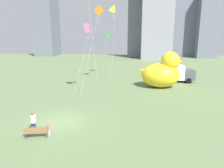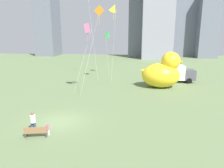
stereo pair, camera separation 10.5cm
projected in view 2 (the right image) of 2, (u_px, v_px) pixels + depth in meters
The scene contains 11 objects.
ground_plane at pixel (61, 122), 18.59m from camera, with size 140.00×140.00×0.00m, color #62774D.
park_bench at pixel (36, 132), 15.56m from camera, with size 1.76×0.80×0.90m.
person_adult at pixel (33, 121), 16.30m from camera, with size 0.42×0.42×1.73m.
person_child at pixel (48, 129), 15.92m from camera, with size 0.24×0.24×0.97m.
giant_inflatable_duck at pixel (162, 72), 30.53m from camera, with size 6.53×4.19×5.42m.
box_truck at pixel (174, 74), 34.40m from camera, with size 6.43×2.60×2.85m.
city_skyline at pixel (143, 6), 73.65m from camera, with size 67.11×17.85×41.89m.
kite_pink at pixel (87, 28), 25.87m from camera, with size 2.61×2.59×9.24m.
kite_orange at pixel (98, 15), 24.57m from camera, with size 3.26×3.11×11.25m.
kite_yellow at pixel (114, 8), 31.04m from camera, with size 1.87×1.75×12.59m.
kite_green at pixel (108, 34), 39.05m from camera, with size 1.72×1.88×8.82m.
Camera 2 is at (6.56, -16.69, 7.61)m, focal length 32.58 mm.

